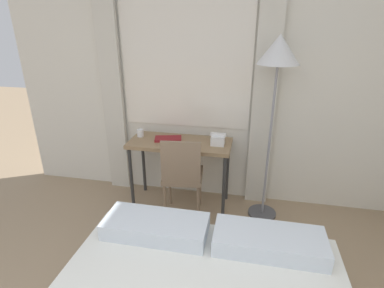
% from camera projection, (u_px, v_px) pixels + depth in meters
% --- Properties ---
extents(wall_back_with_window, '(4.80, 0.13, 2.70)m').
position_uv_depth(wall_back_with_window, '(218.00, 82.00, 3.16)').
color(wall_back_with_window, silver).
rests_on(wall_back_with_window, ground_plane).
extents(desk, '(1.08, 0.46, 0.76)m').
position_uv_depth(desk, '(180.00, 148.00, 3.20)').
color(desk, '#937551').
rests_on(desk, ground_plane).
extents(desk_chair, '(0.45, 0.45, 0.91)m').
position_uv_depth(desk_chair, '(182.00, 173.00, 3.02)').
color(desk_chair, '#8C7259').
rests_on(desk_chair, ground_plane).
extents(standing_lamp, '(0.38, 0.38, 1.85)m').
position_uv_depth(standing_lamp, '(278.00, 65.00, 2.65)').
color(standing_lamp, '#4C4C51').
rests_on(standing_lamp, ground_plane).
extents(telephone, '(0.16, 0.15, 0.12)m').
position_uv_depth(telephone, '(218.00, 139.00, 3.09)').
color(telephone, white).
rests_on(telephone, desk).
extents(book, '(0.31, 0.22, 0.02)m').
position_uv_depth(book, '(168.00, 139.00, 3.21)').
color(book, maroon).
rests_on(book, desk).
extents(mug, '(0.07, 0.07, 0.08)m').
position_uv_depth(mug, '(140.00, 133.00, 3.30)').
color(mug, white).
rests_on(mug, desk).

